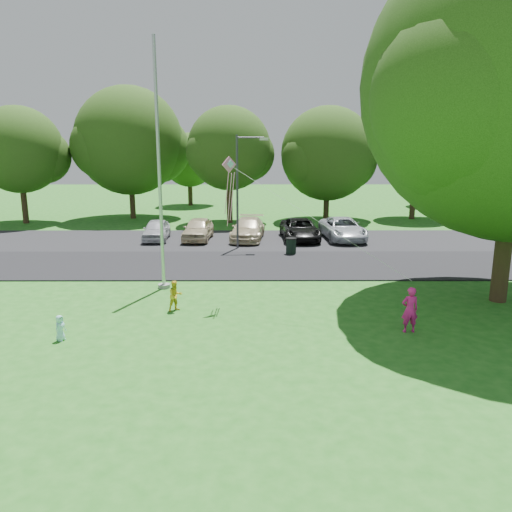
{
  "coord_description": "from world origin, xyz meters",
  "views": [
    {
      "loc": [
        0.32,
        -15.27,
        5.94
      ],
      "look_at": [
        0.38,
        4.0,
        1.6
      ],
      "focal_mm": 35.0,
      "sensor_mm": 36.0,
      "label": 1
    }
  ],
  "objects_px": {
    "flagpole": "(160,189)",
    "child_yellow": "(175,296)",
    "trash_can": "(291,246)",
    "woman": "(410,310)",
    "kite": "(234,179)",
    "child_blue": "(60,328)",
    "street_lamp": "(242,182)"
  },
  "relations": [
    {
      "from": "child_yellow",
      "to": "kite",
      "type": "distance_m",
      "value": 4.73
    },
    {
      "from": "flagpole",
      "to": "child_blue",
      "type": "xyz_separation_m",
      "value": [
        -2.17,
        -5.76,
        -3.76
      ]
    },
    {
      "from": "woman",
      "to": "child_blue",
      "type": "xyz_separation_m",
      "value": [
        -10.97,
        -0.68,
        -0.35
      ]
    },
    {
      "from": "trash_can",
      "to": "child_yellow",
      "type": "height_order",
      "value": "child_yellow"
    },
    {
      "from": "trash_can",
      "to": "woman",
      "type": "xyz_separation_m",
      "value": [
        2.98,
        -11.51,
        0.28
      ]
    },
    {
      "from": "child_blue",
      "to": "kite",
      "type": "distance_m",
      "value": 7.73
    },
    {
      "from": "woman",
      "to": "child_yellow",
      "type": "bearing_deg",
      "value": -20.26
    },
    {
      "from": "street_lamp",
      "to": "kite",
      "type": "relative_size",
      "value": 1.05
    },
    {
      "from": "trash_can",
      "to": "child_yellow",
      "type": "xyz_separation_m",
      "value": [
        -4.88,
        -9.36,
        0.09
      ]
    },
    {
      "from": "woman",
      "to": "kite",
      "type": "bearing_deg",
      "value": -33.05
    },
    {
      "from": "street_lamp",
      "to": "flagpole",
      "type": "bearing_deg",
      "value": -113.79
    },
    {
      "from": "woman",
      "to": "child_yellow",
      "type": "height_order",
      "value": "woman"
    },
    {
      "from": "child_yellow",
      "to": "child_blue",
      "type": "xyz_separation_m",
      "value": [
        -3.12,
        -2.82,
        -0.15
      ]
    },
    {
      "from": "child_yellow",
      "to": "kite",
      "type": "bearing_deg",
      "value": -11.48
    },
    {
      "from": "trash_can",
      "to": "child_yellow",
      "type": "relative_size",
      "value": 0.83
    },
    {
      "from": "woman",
      "to": "child_blue",
      "type": "bearing_deg",
      "value": -1.46
    },
    {
      "from": "child_yellow",
      "to": "child_blue",
      "type": "bearing_deg",
      "value": -172.56
    },
    {
      "from": "flagpole",
      "to": "woman",
      "type": "bearing_deg",
      "value": -30.03
    },
    {
      "from": "flagpole",
      "to": "trash_can",
      "type": "xyz_separation_m",
      "value": [
        5.83,
        6.42,
        -3.7
      ]
    },
    {
      "from": "trash_can",
      "to": "child_yellow",
      "type": "distance_m",
      "value": 10.56
    },
    {
      "from": "woman",
      "to": "flagpole",
      "type": "bearing_deg",
      "value": -35.01
    },
    {
      "from": "woman",
      "to": "kite",
      "type": "xyz_separation_m",
      "value": [
        -5.73,
        3.06,
        3.94
      ]
    },
    {
      "from": "flagpole",
      "to": "child_blue",
      "type": "distance_m",
      "value": 7.22
    },
    {
      "from": "woman",
      "to": "kite",
      "type": "relative_size",
      "value": 0.24
    },
    {
      "from": "flagpole",
      "to": "child_yellow",
      "type": "xyz_separation_m",
      "value": [
        0.95,
        -2.94,
        -3.61
      ]
    },
    {
      "from": "flagpole",
      "to": "child_yellow",
      "type": "bearing_deg",
      "value": -72.11
    },
    {
      "from": "street_lamp",
      "to": "kite",
      "type": "distance_m",
      "value": 10.08
    },
    {
      "from": "flagpole",
      "to": "child_yellow",
      "type": "relative_size",
      "value": 8.95
    },
    {
      "from": "trash_can",
      "to": "child_blue",
      "type": "distance_m",
      "value": 14.57
    },
    {
      "from": "flagpole",
      "to": "child_blue",
      "type": "relative_size",
      "value": 12.32
    },
    {
      "from": "trash_can",
      "to": "street_lamp",
      "type": "bearing_deg",
      "value": 149.63
    },
    {
      "from": "child_yellow",
      "to": "kite",
      "type": "xyz_separation_m",
      "value": [
        2.12,
        0.91,
        4.13
      ]
    }
  ]
}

